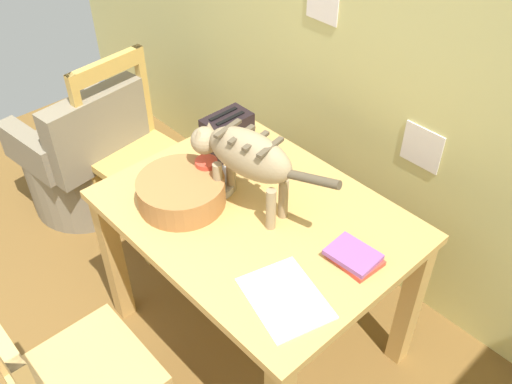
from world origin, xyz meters
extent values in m
cube|color=#D5CF80|center=(0.00, 2.07, 1.25)|extent=(4.72, 0.10, 2.50)
cube|color=white|center=(0.33, 2.02, 0.82)|extent=(0.18, 0.01, 0.18)
cube|color=white|center=(-0.25, 2.02, 1.25)|extent=(0.17, 0.01, 0.17)
cube|color=tan|center=(0.10, 1.32, 0.72)|extent=(1.11, 0.84, 0.03)
cube|color=tan|center=(0.10, 1.32, 0.67)|extent=(1.03, 0.76, 0.07)
cube|color=tan|center=(-0.40, 0.95, 0.35)|extent=(0.07, 0.07, 0.71)
cube|color=tan|center=(-0.40, 1.69, 0.35)|extent=(0.07, 0.07, 0.71)
cube|color=tan|center=(0.61, 1.69, 0.35)|extent=(0.07, 0.07, 0.71)
ellipsoid|color=#988361|center=(0.07, 1.32, 0.99)|extent=(0.37, 0.20, 0.18)
cube|color=brown|center=(0.15, 1.33, 1.06)|extent=(0.04, 0.13, 0.01)
cube|color=brown|center=(0.09, 1.32, 1.06)|extent=(0.04, 0.13, 0.01)
cube|color=brown|center=(0.03, 1.31, 1.06)|extent=(0.04, 0.13, 0.01)
cube|color=brown|center=(-0.03, 1.30, 1.06)|extent=(0.04, 0.13, 0.01)
cylinder|color=#988361|center=(-0.05, 1.26, 0.83)|extent=(0.04, 0.04, 0.17)
cylinder|color=#988361|center=(-0.06, 1.34, 0.83)|extent=(0.04, 0.04, 0.17)
cylinder|color=#988361|center=(0.19, 1.30, 0.83)|extent=(0.04, 0.04, 0.17)
cylinder|color=#988361|center=(0.18, 1.38, 0.83)|extent=(0.04, 0.04, 0.17)
sphere|color=#988361|center=(-0.14, 1.28, 0.96)|extent=(0.10, 0.10, 0.10)
cone|color=#988361|center=(-0.13, 1.26, 1.00)|extent=(0.04, 0.04, 0.04)
cone|color=#988361|center=(-0.14, 1.31, 1.00)|extent=(0.04, 0.04, 0.04)
cylinder|color=brown|center=(0.33, 1.36, 1.01)|extent=(0.20, 0.07, 0.08)
cylinder|color=#B0AAA8|center=(-0.14, 1.28, 0.76)|extent=(0.22, 0.22, 0.03)
cylinder|color=#CE3E2D|center=(-0.14, 1.28, 0.82)|extent=(0.09, 0.09, 0.09)
torus|color=#CE3E2D|center=(-0.08, 1.28, 0.82)|extent=(0.06, 0.01, 0.06)
cube|color=silver|center=(0.46, 1.11, 0.74)|extent=(0.33, 0.29, 0.01)
cube|color=#D23F31|center=(0.51, 1.40, 0.75)|extent=(0.17, 0.14, 0.02)
cube|color=#8A4E98|center=(0.50, 1.39, 0.77)|extent=(0.17, 0.14, 0.02)
cylinder|color=#A06939|center=(-0.13, 1.15, 0.79)|extent=(0.33, 0.33, 0.11)
cylinder|color=#482F19|center=(-0.13, 1.15, 0.80)|extent=(0.27, 0.27, 0.09)
cube|color=black|center=(-0.26, 1.49, 0.83)|extent=(0.12, 0.20, 0.17)
cube|color=black|center=(-0.29, 1.49, 0.91)|extent=(0.02, 0.14, 0.01)
cube|color=black|center=(-0.24, 1.49, 0.91)|extent=(0.02, 0.14, 0.01)
cube|color=tan|center=(-0.79, 1.39, 0.43)|extent=(0.46, 0.46, 0.04)
cube|color=tan|center=(-0.98, 1.37, 0.89)|extent=(0.08, 0.42, 0.08)
cube|color=tan|center=(-1.00, 1.56, 0.69)|extent=(0.04, 0.04, 0.48)
cube|color=tan|center=(-0.97, 1.18, 0.69)|extent=(0.04, 0.04, 0.48)
cube|color=tan|center=(-0.62, 1.59, 0.21)|extent=(0.04, 0.04, 0.41)
cube|color=tan|center=(-0.59, 1.22, 0.21)|extent=(0.04, 0.04, 0.41)
cube|color=tan|center=(-1.00, 1.56, 0.21)|extent=(0.04, 0.04, 0.41)
cube|color=tan|center=(-0.97, 1.18, 0.21)|extent=(0.04, 0.04, 0.41)
cube|color=tan|center=(0.07, 0.56, 0.43)|extent=(0.43, 0.43, 0.04)
cube|color=tan|center=(-0.12, 0.75, 0.21)|extent=(0.04, 0.04, 0.41)
cylinder|color=#7B705B|center=(-1.24, 1.24, 0.19)|extent=(0.60, 0.60, 0.38)
cube|color=#7B705B|center=(-1.00, 1.27, 0.58)|extent=(0.18, 0.55, 0.40)
cube|color=#7B705B|center=(-1.21, 0.99, 0.48)|extent=(0.43, 0.15, 0.20)
cube|color=#7B705B|center=(-1.27, 1.49, 0.48)|extent=(0.43, 0.15, 0.20)
camera|label=1|loc=(1.23, 0.27, 2.15)|focal=39.45mm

